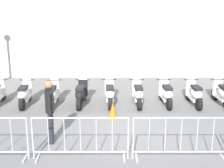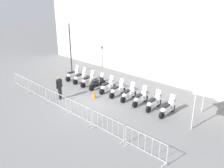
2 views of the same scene
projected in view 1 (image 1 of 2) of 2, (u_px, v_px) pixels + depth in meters
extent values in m
plane|color=slate|center=(127.00, 130.00, 8.80)|extent=(120.00, 120.00, 0.00)
cylinder|color=black|center=(3.00, 94.00, 11.70)|extent=(0.20, 0.49, 0.48)
cube|color=white|center=(1.00, 88.00, 11.44)|extent=(0.35, 0.18, 0.60)
cylinder|color=black|center=(0.00, 80.00, 11.36)|extent=(0.56, 0.10, 0.04)
cube|color=silver|center=(0.00, 75.00, 11.36)|extent=(0.33, 0.18, 0.35)
cube|color=white|center=(2.00, 88.00, 11.63)|extent=(0.24, 0.34, 0.06)
cylinder|color=black|center=(29.00, 94.00, 11.67)|extent=(0.19, 0.49, 0.48)
cylinder|color=black|center=(22.00, 104.00, 10.47)|extent=(0.19, 0.49, 0.48)
cube|color=white|center=(26.00, 98.00, 11.06)|extent=(0.37, 0.89, 0.10)
ellipsoid|color=white|center=(23.00, 94.00, 10.73)|extent=(0.45, 0.87, 0.40)
cube|color=black|center=(23.00, 88.00, 10.71)|extent=(0.34, 0.63, 0.10)
cube|color=white|center=(27.00, 88.00, 11.42)|extent=(0.35, 0.17, 0.60)
cylinder|color=black|center=(27.00, 80.00, 11.34)|extent=(0.56, 0.09, 0.04)
cube|color=silver|center=(27.00, 75.00, 11.34)|extent=(0.33, 0.17, 0.35)
cube|color=white|center=(28.00, 88.00, 11.61)|extent=(0.23, 0.34, 0.06)
cylinder|color=black|center=(56.00, 95.00, 11.64)|extent=(0.20, 0.49, 0.48)
cylinder|color=black|center=(51.00, 104.00, 10.44)|extent=(0.20, 0.49, 0.48)
cube|color=white|center=(53.00, 98.00, 11.03)|extent=(0.39, 0.90, 0.10)
ellipsoid|color=white|center=(52.00, 94.00, 10.70)|extent=(0.47, 0.88, 0.40)
cube|color=black|center=(52.00, 88.00, 10.68)|extent=(0.36, 0.63, 0.10)
cube|color=white|center=(55.00, 88.00, 11.38)|extent=(0.36, 0.18, 0.60)
cylinder|color=black|center=(54.00, 80.00, 11.30)|extent=(0.56, 0.11, 0.04)
cube|color=silver|center=(54.00, 75.00, 11.31)|extent=(0.34, 0.18, 0.35)
cube|color=white|center=(55.00, 88.00, 11.57)|extent=(0.24, 0.34, 0.06)
cylinder|color=black|center=(84.00, 94.00, 11.67)|extent=(0.25, 0.50, 0.48)
cylinder|color=black|center=(79.00, 104.00, 10.47)|extent=(0.25, 0.50, 0.48)
cube|color=black|center=(82.00, 98.00, 11.06)|extent=(0.47, 0.91, 0.10)
ellipsoid|color=black|center=(80.00, 94.00, 10.73)|extent=(0.54, 0.90, 0.40)
cube|color=black|center=(80.00, 88.00, 10.71)|extent=(0.41, 0.65, 0.10)
cube|color=black|center=(83.00, 88.00, 11.42)|extent=(0.36, 0.21, 0.60)
cylinder|color=black|center=(83.00, 80.00, 11.34)|extent=(0.55, 0.16, 0.04)
cube|color=silver|center=(83.00, 75.00, 11.34)|extent=(0.34, 0.21, 0.35)
cube|color=black|center=(84.00, 88.00, 11.61)|extent=(0.27, 0.36, 0.06)
cylinder|color=black|center=(109.00, 94.00, 11.72)|extent=(0.20, 0.49, 0.48)
cylinder|color=black|center=(110.00, 104.00, 10.52)|extent=(0.20, 0.49, 0.48)
cube|color=white|center=(110.00, 98.00, 11.11)|extent=(0.40, 0.90, 0.10)
ellipsoid|color=white|center=(110.00, 94.00, 10.78)|extent=(0.47, 0.88, 0.40)
cube|color=black|center=(110.00, 88.00, 10.76)|extent=(0.36, 0.63, 0.10)
cube|color=white|center=(109.00, 88.00, 11.46)|extent=(0.36, 0.19, 0.60)
cylinder|color=black|center=(109.00, 80.00, 11.38)|extent=(0.56, 0.11, 0.04)
cube|color=silver|center=(109.00, 75.00, 11.39)|extent=(0.34, 0.18, 0.35)
cube|color=white|center=(109.00, 88.00, 11.65)|extent=(0.24, 0.34, 0.06)
cylinder|color=black|center=(136.00, 94.00, 11.71)|extent=(0.21, 0.50, 0.48)
cylinder|color=black|center=(139.00, 104.00, 10.51)|extent=(0.21, 0.50, 0.48)
cube|color=white|center=(138.00, 98.00, 11.10)|extent=(0.41, 0.90, 0.10)
ellipsoid|color=white|center=(138.00, 94.00, 10.77)|extent=(0.49, 0.89, 0.40)
cube|color=black|center=(139.00, 88.00, 10.75)|extent=(0.37, 0.64, 0.10)
cube|color=white|center=(137.00, 88.00, 11.46)|extent=(0.36, 0.19, 0.60)
cylinder|color=black|center=(137.00, 80.00, 11.37)|extent=(0.56, 0.12, 0.04)
cube|color=silver|center=(137.00, 75.00, 11.38)|extent=(0.34, 0.19, 0.35)
cube|color=white|center=(136.00, 88.00, 11.65)|extent=(0.25, 0.35, 0.06)
cylinder|color=black|center=(162.00, 94.00, 11.72)|extent=(0.20, 0.49, 0.48)
cylinder|color=black|center=(169.00, 104.00, 10.52)|extent=(0.20, 0.49, 0.48)
cube|color=white|center=(165.00, 98.00, 11.11)|extent=(0.39, 0.90, 0.10)
ellipsoid|color=white|center=(167.00, 94.00, 10.78)|extent=(0.47, 0.88, 0.40)
cube|color=black|center=(167.00, 88.00, 10.76)|extent=(0.36, 0.63, 0.10)
cube|color=white|center=(163.00, 88.00, 11.47)|extent=(0.36, 0.18, 0.60)
cylinder|color=black|center=(164.00, 80.00, 11.39)|extent=(0.56, 0.11, 0.04)
cube|color=silver|center=(164.00, 75.00, 11.39)|extent=(0.34, 0.18, 0.35)
cube|color=white|center=(162.00, 87.00, 11.66)|extent=(0.24, 0.34, 0.06)
cylinder|color=black|center=(189.00, 94.00, 11.70)|extent=(0.20, 0.49, 0.48)
cylinder|color=black|center=(199.00, 104.00, 10.50)|extent=(0.20, 0.49, 0.48)
cube|color=white|center=(193.00, 98.00, 11.09)|extent=(0.39, 0.90, 0.10)
ellipsoid|color=white|center=(196.00, 94.00, 10.76)|extent=(0.47, 0.88, 0.40)
cube|color=black|center=(196.00, 88.00, 10.74)|extent=(0.36, 0.63, 0.10)
cube|color=white|center=(190.00, 88.00, 11.44)|extent=(0.36, 0.18, 0.60)
cylinder|color=black|center=(191.00, 80.00, 11.36)|extent=(0.56, 0.11, 0.04)
cube|color=silver|center=(191.00, 75.00, 11.37)|extent=(0.34, 0.18, 0.35)
cube|color=white|center=(189.00, 88.00, 11.63)|extent=(0.24, 0.34, 0.06)
cylinder|color=black|center=(215.00, 94.00, 11.74)|extent=(0.21, 0.50, 0.48)
cube|color=white|center=(221.00, 97.00, 11.13)|extent=(0.40, 0.90, 0.10)
cube|color=white|center=(217.00, 88.00, 11.48)|extent=(0.36, 0.19, 0.60)
cylinder|color=black|center=(218.00, 79.00, 11.40)|extent=(0.56, 0.12, 0.04)
cube|color=silver|center=(218.00, 75.00, 11.41)|extent=(0.34, 0.19, 0.35)
cube|color=white|center=(215.00, 87.00, 11.67)|extent=(0.24, 0.35, 0.06)
cube|color=#B2B5B7|center=(25.00, 158.00, 7.11)|extent=(0.12, 0.44, 0.04)
cylinder|color=#B2B5B7|center=(28.00, 139.00, 6.99)|extent=(0.04, 0.04, 1.05)
cylinder|color=#B2B5B7|center=(11.00, 135.00, 6.97)|extent=(0.02, 0.02, 0.87)
cube|color=#B2B5B7|center=(38.00, 158.00, 7.11)|extent=(0.12, 0.44, 0.04)
cube|color=#B2B5B7|center=(124.00, 158.00, 7.12)|extent=(0.12, 0.44, 0.04)
cylinder|color=#B2B5B7|center=(33.00, 139.00, 6.99)|extent=(0.04, 0.04, 1.05)
cylinder|color=#B2B5B7|center=(128.00, 139.00, 6.99)|extent=(0.04, 0.04, 1.05)
cylinder|color=#B2B5B7|center=(80.00, 118.00, 6.86)|extent=(2.25, 0.43, 0.04)
cylinder|color=#B2B5B7|center=(81.00, 152.00, 7.08)|extent=(2.25, 0.43, 0.04)
cylinder|color=#B2B5B7|center=(48.00, 135.00, 6.97)|extent=(0.02, 0.02, 0.87)
cylinder|color=#B2B5B7|center=(64.00, 135.00, 6.97)|extent=(0.02, 0.02, 0.87)
cylinder|color=#B2B5B7|center=(80.00, 135.00, 6.97)|extent=(0.02, 0.02, 0.87)
cylinder|color=#B2B5B7|center=(96.00, 135.00, 6.97)|extent=(0.02, 0.02, 0.87)
cylinder|color=#B2B5B7|center=(112.00, 135.00, 6.97)|extent=(0.02, 0.02, 0.87)
cube|color=#B2B5B7|center=(137.00, 158.00, 7.12)|extent=(0.12, 0.44, 0.04)
cube|color=#B2B5B7|center=(223.00, 158.00, 7.12)|extent=(0.12, 0.44, 0.04)
cylinder|color=#B2B5B7|center=(133.00, 139.00, 7.00)|extent=(0.04, 0.04, 1.05)
cylinder|color=#B2B5B7|center=(182.00, 118.00, 6.87)|extent=(2.25, 0.43, 0.04)
cylinder|color=#B2B5B7|center=(180.00, 152.00, 7.08)|extent=(2.25, 0.43, 0.04)
cylinder|color=#B2B5B7|center=(149.00, 135.00, 6.97)|extent=(0.02, 0.02, 0.87)
cylinder|color=#B2B5B7|center=(165.00, 135.00, 6.97)|extent=(0.02, 0.02, 0.87)
cylinder|color=#B2B5B7|center=(181.00, 135.00, 6.98)|extent=(0.02, 0.02, 0.87)
cylinder|color=#B2B5B7|center=(197.00, 135.00, 6.98)|extent=(0.02, 0.02, 0.87)
cylinder|color=#B2B5B7|center=(213.00, 135.00, 6.98)|extent=(0.02, 0.02, 0.87)
cylinder|color=#23232D|center=(51.00, 128.00, 7.82)|extent=(0.14, 0.14, 0.90)
cylinder|color=#23232D|center=(51.00, 125.00, 7.99)|extent=(0.14, 0.14, 0.90)
cube|color=black|center=(50.00, 100.00, 7.72)|extent=(0.22, 0.36, 0.60)
sphere|color=#9E7051|center=(49.00, 85.00, 7.62)|extent=(0.22, 0.22, 0.22)
cylinder|color=black|center=(49.00, 105.00, 7.51)|extent=(0.09, 0.09, 0.55)
cylinder|color=black|center=(50.00, 99.00, 7.95)|extent=(0.09, 0.09, 0.55)
cone|color=orange|center=(113.00, 111.00, 9.69)|extent=(0.32, 0.32, 0.55)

